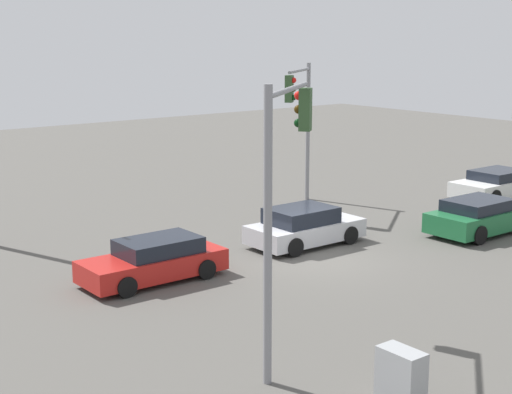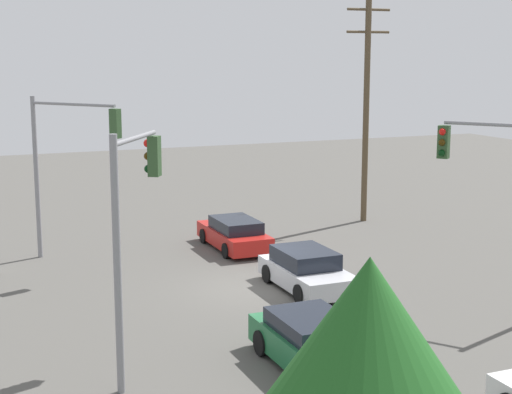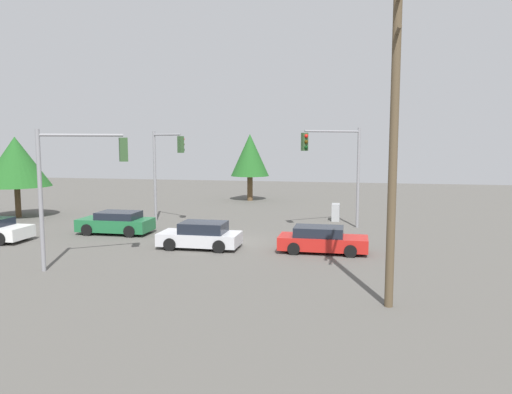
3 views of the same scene
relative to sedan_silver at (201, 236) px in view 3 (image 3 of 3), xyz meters
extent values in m
plane|color=#54514C|center=(-1.56, 0.74, -0.65)|extent=(80.00, 80.00, 0.00)
cube|color=silver|center=(0.00, -0.06, -0.16)|extent=(1.88, 4.11, 0.63)
cube|color=black|center=(0.00, 0.15, 0.43)|extent=(1.66, 2.26, 0.54)
cylinder|color=black|center=(0.90, -1.33, -0.33)|extent=(0.22, 0.64, 0.64)
cylinder|color=black|center=(-0.90, -1.33, -0.33)|extent=(0.22, 0.64, 0.64)
cylinder|color=black|center=(0.90, 1.22, -0.33)|extent=(0.22, 0.64, 0.64)
cylinder|color=black|center=(-0.90, 1.22, -0.33)|extent=(0.22, 0.64, 0.64)
cylinder|color=black|center=(-0.33, -10.50, -0.30)|extent=(0.22, 0.71, 0.71)
cylinder|color=black|center=(1.51, -10.50, -0.30)|extent=(0.22, 0.71, 0.71)
cube|color=red|center=(-0.24, 6.20, -0.16)|extent=(1.73, 4.34, 0.64)
cube|color=black|center=(-0.24, 5.99, 0.39)|extent=(1.52, 2.39, 0.47)
cylinder|color=black|center=(-1.06, 7.55, -0.34)|extent=(0.22, 0.61, 0.61)
cylinder|color=black|center=(0.59, 7.55, -0.34)|extent=(0.22, 0.61, 0.61)
cylinder|color=black|center=(-1.06, 4.86, -0.34)|extent=(0.22, 0.61, 0.61)
cylinder|color=black|center=(0.59, 4.86, -0.34)|extent=(0.22, 0.61, 0.61)
cube|color=#1E6638|center=(-2.81, -6.15, -0.11)|extent=(1.94, 4.25, 0.71)
cube|color=black|center=(-2.81, -5.94, 0.46)|extent=(1.70, 2.34, 0.42)
cylinder|color=black|center=(-1.89, -7.47, -0.31)|extent=(0.22, 0.68, 0.68)
cylinder|color=black|center=(-3.73, -7.47, -0.31)|extent=(0.22, 0.68, 0.68)
cylinder|color=black|center=(-1.89, -4.83, -0.31)|extent=(0.22, 0.68, 0.68)
cylinder|color=black|center=(-3.73, -4.83, -0.31)|extent=(0.22, 0.68, 0.68)
cylinder|color=gray|center=(-7.73, 7.87, 2.49)|extent=(0.18, 0.18, 6.28)
cylinder|color=gray|center=(-6.51, 6.30, 5.38)|extent=(2.52, 3.21, 0.12)
cube|color=#2D4C28|center=(-5.30, 4.73, 4.76)|extent=(0.43, 0.44, 1.05)
sphere|color=red|center=(-5.16, 4.84, 5.09)|extent=(0.22, 0.22, 0.22)
sphere|color=#392605|center=(-5.16, 4.84, 4.76)|extent=(0.22, 0.22, 0.22)
sphere|color=black|center=(-5.16, 4.84, 4.42)|extent=(0.22, 0.22, 0.22)
cylinder|color=gray|center=(5.63, -5.15, 2.34)|extent=(0.18, 0.18, 5.97)
cylinder|color=gray|center=(4.62, -3.75, 5.07)|extent=(2.11, 2.87, 0.12)
cube|color=#2D4C28|center=(3.62, -2.35, 4.45)|extent=(0.43, 0.44, 1.05)
sphere|color=red|center=(3.48, -2.45, 4.78)|extent=(0.22, 0.22, 0.22)
sphere|color=#392605|center=(3.48, -2.45, 4.45)|extent=(0.22, 0.22, 0.22)
sphere|color=black|center=(3.48, -2.45, 4.11)|extent=(0.22, 0.22, 0.22)
cylinder|color=gray|center=(-7.68, -5.66, 2.40)|extent=(0.18, 0.18, 6.10)
cylinder|color=gray|center=(-6.87, -4.43, 5.20)|extent=(1.71, 2.53, 0.12)
cube|color=#2D4C28|center=(-6.07, -3.19, 4.58)|extent=(0.42, 0.44, 1.05)
sphere|color=red|center=(-6.21, -3.10, 4.91)|extent=(0.22, 0.22, 0.22)
sphere|color=#392605|center=(-6.21, -3.10, 4.58)|extent=(0.22, 0.22, 0.22)
sphere|color=black|center=(-6.21, -3.10, 4.24)|extent=(0.22, 0.22, 0.22)
cylinder|color=brown|center=(7.43, 8.88, 4.56)|extent=(0.28, 0.28, 10.42)
cylinder|color=brown|center=(7.43, 8.88, 9.18)|extent=(2.20, 0.12, 0.12)
cylinder|color=brown|center=(7.43, 8.88, 8.18)|extent=(2.20, 0.12, 0.12)
cube|color=#9EA0A3|center=(-10.14, 6.43, -0.06)|extent=(0.95, 0.52, 1.17)
cylinder|color=#4C3823|center=(-7.23, -15.93, 0.46)|extent=(0.40, 0.40, 2.23)
cone|color=#1E561E|center=(-7.23, -15.93, 3.34)|extent=(4.74, 4.74, 3.52)
cylinder|color=brown|center=(-20.25, -1.73, 0.48)|extent=(0.50, 0.50, 2.26)
cone|color=#1E561E|center=(-20.25, -1.73, 3.51)|extent=(3.46, 3.46, 3.80)
camera|label=1|loc=(-19.71, 17.55, 6.64)|focal=55.00mm
camera|label=2|loc=(-11.45, -22.86, 7.21)|focal=55.00mm
camera|label=3|loc=(24.07, 7.70, 4.87)|focal=35.00mm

